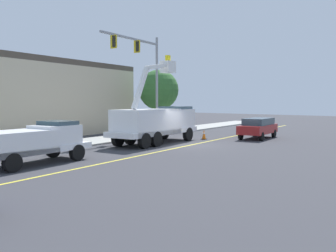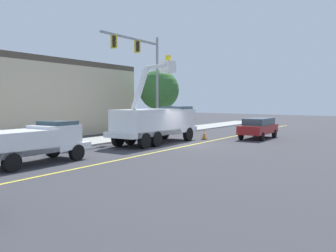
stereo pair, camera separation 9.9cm
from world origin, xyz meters
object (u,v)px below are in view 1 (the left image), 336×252
service_pickup_truck (34,141)px  utility_bucket_truck (157,121)px  traffic_cone_mid_front (204,135)px  passing_minivan (258,127)px  traffic_signal_mast (144,66)px

service_pickup_truck → utility_bucket_truck: bearing=8.7°
utility_bucket_truck → traffic_cone_mid_front: utility_bucket_truck is taller
service_pickup_truck → passing_minivan: 18.62m
passing_minivan → traffic_signal_mast: bearing=125.2°
traffic_cone_mid_front → utility_bucket_truck: bearing=167.4°
passing_minivan → traffic_signal_mast: (-5.57, 7.90, 5.16)m
utility_bucket_truck → traffic_signal_mast: 6.53m
passing_minivan → traffic_signal_mast: 10.96m
utility_bucket_truck → service_pickup_truck: (-10.35, -1.59, -0.49)m
traffic_signal_mast → traffic_cone_mid_front: bearing=-68.3°
traffic_signal_mast → service_pickup_truck: bearing=-156.7°
service_pickup_truck → passing_minivan: (18.47, -2.35, -0.15)m
traffic_cone_mid_front → traffic_signal_mast: bearing=111.7°
passing_minivan → traffic_cone_mid_front: (-3.59, 2.93, -0.58)m
utility_bucket_truck → traffic_cone_mid_front: (4.53, -1.01, -1.22)m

